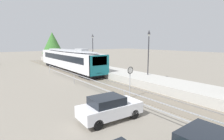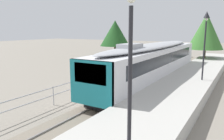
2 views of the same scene
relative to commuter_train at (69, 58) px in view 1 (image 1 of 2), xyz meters
name	(u,v)px [view 1 (image 1 of 2)]	position (x,y,z in m)	size (l,w,h in m)	color
ground_plane	(73,82)	(-3.00, -8.23, -2.15)	(160.00, 160.00, 0.00)	gray
track_rails	(94,79)	(0.00, -8.23, -2.11)	(3.20, 60.00, 0.14)	slate
commuter_train	(69,58)	(0.00, 0.00, 0.00)	(2.82, 19.54, 3.74)	silver
station_platform	(114,73)	(3.25, -8.23, -1.70)	(3.90, 60.00, 0.90)	#B7B5AD
platform_lamp_mid_platform	(149,44)	(4.37, -13.61, 2.48)	(0.34, 0.34, 5.35)	#232328
platform_lamp_far_end	(93,43)	(4.37, -0.54, 2.48)	(0.34, 0.34, 5.35)	#232328
speed_limit_sign	(130,75)	(-1.81, -17.23, -0.02)	(0.61, 0.10, 2.81)	#9EA0A5
carpark_fence	(124,94)	(-3.30, -18.23, -1.24)	(0.06, 36.06, 1.25)	#9EA0A5
parked_hatchback_white	(109,108)	(-5.66, -19.57, -1.36)	(4.08, 1.95, 1.53)	white
tree_behind_station_far	(52,43)	(2.23, 14.59, 2.49)	(4.84, 4.84, 7.14)	brown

